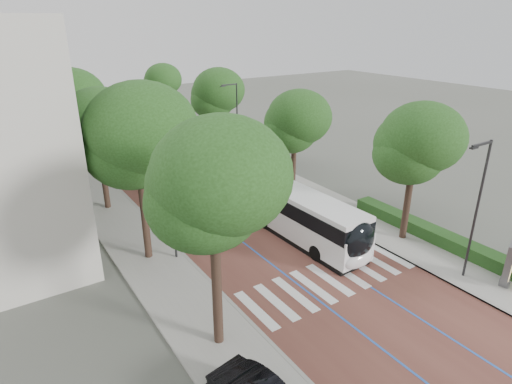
{
  "coord_description": "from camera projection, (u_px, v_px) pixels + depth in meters",
  "views": [
    {
      "loc": [
        -14.66,
        -13.95,
        13.73
      ],
      "look_at": [
        0.79,
        9.49,
        2.4
      ],
      "focal_mm": 30.0,
      "sensor_mm": 36.0,
      "label": 1
    }
  ],
  "objects": [
    {
      "name": "ground",
      "position": [
        339.0,
        290.0,
        23.42
      ],
      "size": [
        160.0,
        160.0,
        0.0
      ],
      "primitive_type": "plane",
      "color": "#51544C",
      "rests_on": "ground"
    },
    {
      "name": "road",
      "position": [
        119.0,
        136.0,
        54.39
      ],
      "size": [
        11.0,
        140.0,
        0.02
      ],
      "primitive_type": "cube",
      "color": "#552C26",
      "rests_on": "ground"
    },
    {
      "name": "sidewalk_left",
      "position": [
        56.0,
        144.0,
        50.54
      ],
      "size": [
        4.0,
        140.0,
        0.12
      ],
      "primitive_type": "cube",
      "color": "gray",
      "rests_on": "ground"
    },
    {
      "name": "sidewalk_right",
      "position": [
        174.0,
        128.0,
        58.2
      ],
      "size": [
        4.0,
        140.0,
        0.12
      ],
      "primitive_type": "cube",
      "color": "gray",
      "rests_on": "ground"
    },
    {
      "name": "kerb_left",
      "position": [
        73.0,
        142.0,
        51.51
      ],
      "size": [
        0.2,
        140.0,
        0.14
      ],
      "primitive_type": "cube",
      "color": "gray",
      "rests_on": "ground"
    },
    {
      "name": "kerb_right",
      "position": [
        161.0,
        130.0,
        57.23
      ],
      "size": [
        0.2,
        140.0,
        0.14
      ],
      "primitive_type": "cube",
      "color": "gray",
      "rests_on": "ground"
    },
    {
      "name": "zebra_crossing",
      "position": [
        329.0,
        279.0,
        24.29
      ],
      "size": [
        10.55,
        3.6,
        0.01
      ],
      "color": "silver",
      "rests_on": "ground"
    },
    {
      "name": "lane_line_left",
      "position": [
        106.0,
        138.0,
        53.57
      ],
      "size": [
        0.12,
        126.0,
        0.01
      ],
      "primitive_type": "cube",
      "color": "blue",
      "rests_on": "road"
    },
    {
      "name": "lane_line_right",
      "position": [
        131.0,
        134.0,
        55.2
      ],
      "size": [
        0.12,
        126.0,
        0.01
      ],
      "primitive_type": "cube",
      "color": "blue",
      "rests_on": "road"
    },
    {
      "name": "hedge",
      "position": [
        442.0,
        238.0,
        27.87
      ],
      "size": [
        1.2,
        14.0,
        0.8
      ],
      "primitive_type": "cube",
      "color": "#1B4116",
      "rests_on": "sidewalk_right"
    },
    {
      "name": "streetlight_near",
      "position": [
        477.0,
        201.0,
        22.67
      ],
      "size": [
        1.82,
        0.2,
        8.0
      ],
      "color": "#29282B",
      "rests_on": "sidewalk_right"
    },
    {
      "name": "streetlight_far",
      "position": [
        236.0,
        117.0,
        42.03
      ],
      "size": [
        1.82,
        0.2,
        8.0
      ],
      "color": "#29282B",
      "rests_on": "sidewalk_right"
    },
    {
      "name": "lamp_post_left",
      "position": [
        172.0,
        197.0,
        24.96
      ],
      "size": [
        0.14,
        0.14,
        8.0
      ],
      "primitive_type": "cylinder",
      "color": "#29282B",
      "rests_on": "sidewalk_left"
    },
    {
      "name": "trees_left",
      "position": [
        78.0,
        109.0,
        35.46
      ],
      "size": [
        6.36,
        60.69,
        10.2
      ],
      "color": "black",
      "rests_on": "ground"
    },
    {
      "name": "trees_right",
      "position": [
        245.0,
        106.0,
        42.1
      ],
      "size": [
        5.69,
        47.17,
        8.64
      ],
      "color": "black",
      "rests_on": "ground"
    },
    {
      "name": "lead_bus",
      "position": [
        271.0,
        200.0,
        30.92
      ],
      "size": [
        3.04,
        18.46,
        3.2
      ],
      "rotation": [
        0.0,
        0.0,
        0.03
      ],
      "color": "black",
      "rests_on": "ground"
    },
    {
      "name": "bus_queued_0",
      "position": [
        184.0,
        148.0,
        43.57
      ],
      "size": [
        2.59,
        12.41,
        3.2
      ],
      "rotation": [
        0.0,
        0.0,
        0.0
      ],
      "color": "silver",
      "rests_on": "ground"
    },
    {
      "name": "bus_queued_1",
      "position": [
        142.0,
        124.0,
        53.37
      ],
      "size": [
        2.97,
        12.48,
        3.2
      ],
      "rotation": [
        0.0,
        0.0,
        -0.04
      ],
      "color": "silver",
      "rests_on": "ground"
    },
    {
      "name": "bus_queued_2",
      "position": [
        112.0,
        108.0,
        63.46
      ],
      "size": [
        3.13,
        12.51,
        3.2
      ],
      "rotation": [
        0.0,
        0.0,
        -0.05
      ],
      "color": "silver",
      "rests_on": "ground"
    },
    {
      "name": "bus_queued_3",
      "position": [
        90.0,
        95.0,
        74.43
      ],
      "size": [
        3.17,
        12.51,
        3.2
      ],
      "rotation": [
        0.0,
        0.0,
        -0.05
      ],
      "color": "silver",
      "rests_on": "ground"
    },
    {
      "name": "ad_panel",
      "position": [
        509.0,
        264.0,
        23.13
      ],
      "size": [
        1.29,
        0.74,
        2.59
      ],
      "rotation": [
        0.0,
        0.0,
        0.35
      ],
      "color": "#59595B",
      "rests_on": "sidewalk_right"
    }
  ]
}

